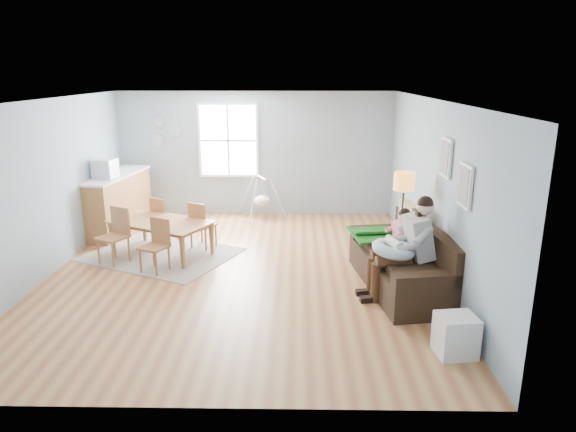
{
  "coord_description": "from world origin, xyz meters",
  "views": [
    {
      "loc": [
        0.9,
        -7.71,
        3.11
      ],
      "look_at": [
        0.77,
        -0.26,
        1.0
      ],
      "focal_mm": 32.0,
      "sensor_mm": 36.0,
      "label": 1
    }
  ],
  "objects_px": {
    "dining_table": "(160,238)",
    "counter": "(117,202)",
    "toddler": "(397,233)",
    "baby_swing": "(262,200)",
    "chair_sw": "(116,232)",
    "floor_lamp": "(404,190)",
    "monitor": "(105,169)",
    "chair_ne": "(201,223)",
    "storage_cube": "(455,335)",
    "chair_se": "(157,242)",
    "chair_nw": "(162,217)",
    "sofa": "(406,266)",
    "father": "(406,244)"
  },
  "relations": [
    {
      "from": "dining_table",
      "to": "counter",
      "type": "xyz_separation_m",
      "value": [
        -1.23,
        1.45,
        0.28
      ]
    },
    {
      "from": "toddler",
      "to": "baby_swing",
      "type": "distance_m",
      "value": 4.16
    },
    {
      "from": "chair_sw",
      "to": "counter",
      "type": "distance_m",
      "value": 1.89
    },
    {
      "from": "floor_lamp",
      "to": "counter",
      "type": "height_order",
      "value": "floor_lamp"
    },
    {
      "from": "monitor",
      "to": "chair_ne",
      "type": "bearing_deg",
      "value": -20.1
    },
    {
      "from": "storage_cube",
      "to": "chair_ne",
      "type": "xyz_separation_m",
      "value": [
        -3.52,
        3.57,
        0.25
      ]
    },
    {
      "from": "chair_se",
      "to": "baby_swing",
      "type": "bearing_deg",
      "value": 64.48
    },
    {
      "from": "toddler",
      "to": "chair_sw",
      "type": "xyz_separation_m",
      "value": [
        -4.51,
        0.76,
        -0.25
      ]
    },
    {
      "from": "toddler",
      "to": "chair_se",
      "type": "bearing_deg",
      "value": 174.04
    },
    {
      "from": "floor_lamp",
      "to": "storage_cube",
      "type": "relative_size",
      "value": 3.38
    },
    {
      "from": "chair_nw",
      "to": "monitor",
      "type": "height_order",
      "value": "monitor"
    },
    {
      "from": "floor_lamp",
      "to": "baby_swing",
      "type": "relative_size",
      "value": 1.36
    },
    {
      "from": "monitor",
      "to": "dining_table",
      "type": "bearing_deg",
      "value": -39.94
    },
    {
      "from": "toddler",
      "to": "storage_cube",
      "type": "bearing_deg",
      "value": -82.04
    },
    {
      "from": "toddler",
      "to": "chair_sw",
      "type": "relative_size",
      "value": 0.97
    },
    {
      "from": "monitor",
      "to": "sofa",
      "type": "bearing_deg",
      "value": -24.34
    },
    {
      "from": "floor_lamp",
      "to": "counter",
      "type": "relative_size",
      "value": 0.76
    },
    {
      "from": "baby_swing",
      "to": "toddler",
      "type": "bearing_deg",
      "value": -57.0
    },
    {
      "from": "toddler",
      "to": "monitor",
      "type": "bearing_deg",
      "value": 157.09
    },
    {
      "from": "sofa",
      "to": "chair_sw",
      "type": "height_order",
      "value": "chair_sw"
    },
    {
      "from": "sofa",
      "to": "chair_nw",
      "type": "xyz_separation_m",
      "value": [
        -4.14,
        2.05,
        0.15
      ]
    },
    {
      "from": "dining_table",
      "to": "counter",
      "type": "bearing_deg",
      "value": 157.13
    },
    {
      "from": "storage_cube",
      "to": "dining_table",
      "type": "xyz_separation_m",
      "value": [
        -4.17,
        3.21,
        0.07
      ]
    },
    {
      "from": "toddler",
      "to": "counter",
      "type": "relative_size",
      "value": 0.43
    },
    {
      "from": "sofa",
      "to": "toddler",
      "type": "distance_m",
      "value": 0.51
    },
    {
      "from": "chair_ne",
      "to": "monitor",
      "type": "xyz_separation_m",
      "value": [
        -1.9,
        0.7,
        0.85
      ]
    },
    {
      "from": "toddler",
      "to": "father",
      "type": "bearing_deg",
      "value": -87.63
    },
    {
      "from": "chair_se",
      "to": "chair_ne",
      "type": "distance_m",
      "value": 1.19
    },
    {
      "from": "counter",
      "to": "baby_swing",
      "type": "bearing_deg",
      "value": 17.92
    },
    {
      "from": "toddler",
      "to": "counter",
      "type": "height_order",
      "value": "toddler"
    },
    {
      "from": "sofa",
      "to": "chair_sw",
      "type": "distance_m",
      "value": 4.73
    },
    {
      "from": "dining_table",
      "to": "chair_sw",
      "type": "bearing_deg",
      "value": -124.01
    },
    {
      "from": "floor_lamp",
      "to": "chair_se",
      "type": "height_order",
      "value": "floor_lamp"
    },
    {
      "from": "floor_lamp",
      "to": "monitor",
      "type": "bearing_deg",
      "value": 162.7
    },
    {
      "from": "dining_table",
      "to": "chair_ne",
      "type": "distance_m",
      "value": 0.76
    },
    {
      "from": "counter",
      "to": "monitor",
      "type": "bearing_deg",
      "value": -95.31
    },
    {
      "from": "sofa",
      "to": "floor_lamp",
      "type": "relative_size",
      "value": 1.52
    },
    {
      "from": "chair_sw",
      "to": "chair_nw",
      "type": "distance_m",
      "value": 1.19
    },
    {
      "from": "toddler",
      "to": "baby_swing",
      "type": "xyz_separation_m",
      "value": [
        -2.26,
        3.48,
        -0.38
      ]
    },
    {
      "from": "dining_table",
      "to": "sofa",
      "type": "bearing_deg",
      "value": 8.54
    },
    {
      "from": "chair_nw",
      "to": "baby_swing",
      "type": "bearing_deg",
      "value": 42.91
    },
    {
      "from": "chair_nw",
      "to": "floor_lamp",
      "type": "bearing_deg",
      "value": -17.54
    },
    {
      "from": "dining_table",
      "to": "chair_sw",
      "type": "distance_m",
      "value": 0.76
    },
    {
      "from": "dining_table",
      "to": "chair_ne",
      "type": "xyz_separation_m",
      "value": [
        0.64,
        0.36,
        0.18
      ]
    },
    {
      "from": "floor_lamp",
      "to": "chair_sw",
      "type": "relative_size",
      "value": 1.71
    },
    {
      "from": "chair_nw",
      "to": "monitor",
      "type": "xyz_separation_m",
      "value": [
        -1.12,
        0.33,
        0.85
      ]
    },
    {
      "from": "sofa",
      "to": "storage_cube",
      "type": "xyz_separation_m",
      "value": [
        0.17,
        -1.89,
        -0.09
      ]
    },
    {
      "from": "toddler",
      "to": "chair_ne",
      "type": "xyz_separation_m",
      "value": [
        -3.23,
        1.47,
        -0.3
      ]
    },
    {
      "from": "chair_ne",
      "to": "monitor",
      "type": "distance_m",
      "value": 2.2
    },
    {
      "from": "chair_sw",
      "to": "baby_swing",
      "type": "bearing_deg",
      "value": 50.38
    }
  ]
}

